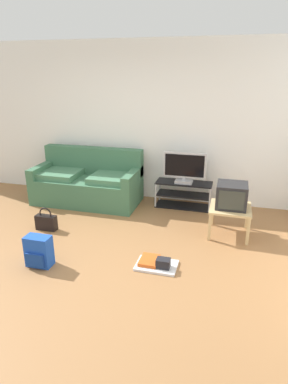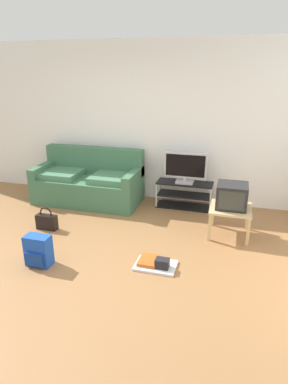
% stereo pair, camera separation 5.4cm
% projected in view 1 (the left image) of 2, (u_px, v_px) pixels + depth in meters
% --- Properties ---
extents(ground_plane, '(9.00, 9.80, 0.02)m').
position_uv_depth(ground_plane, '(80.00, 263.00, 4.05)').
color(ground_plane, olive).
extents(wall_back, '(9.00, 0.10, 2.70)m').
position_uv_depth(wall_back, '(136.00, 122.00, 5.80)').
color(wall_back, white).
rests_on(wall_back, ground_plane).
extents(couch, '(1.82, 0.86, 0.92)m').
position_uv_depth(couch, '(88.00, 183.00, 5.85)').
color(couch, '#3D6B4C').
rests_on(couch, ground_plane).
extents(tv_stand, '(0.94, 0.36, 0.44)m').
position_uv_depth(tv_stand, '(184.00, 194.00, 5.65)').
color(tv_stand, black).
rests_on(tv_stand, ground_plane).
extents(flat_tv, '(0.70, 0.22, 0.51)m').
position_uv_depth(flat_tv, '(184.00, 168.00, 5.46)').
color(flat_tv, '#B2B2B7').
rests_on(flat_tv, tv_stand).
extents(side_table, '(0.56, 0.56, 0.42)m').
position_uv_depth(side_table, '(230.00, 211.00, 4.63)').
color(side_table, tan).
rests_on(side_table, ground_plane).
extents(crt_tv, '(0.41, 0.41, 0.33)m').
position_uv_depth(crt_tv, '(232.00, 195.00, 4.57)').
color(crt_tv, '#232326').
rests_on(crt_tv, side_table).
extents(backpack, '(0.30, 0.24, 0.38)m').
position_uv_depth(backpack, '(39.00, 251.00, 3.93)').
color(backpack, blue).
rests_on(backpack, ground_plane).
extents(handbag, '(0.31, 0.12, 0.35)m').
position_uv_depth(handbag, '(46.00, 222.00, 4.84)').
color(handbag, black).
rests_on(handbag, ground_plane).
extents(floor_tray, '(0.49, 0.34, 0.14)m').
position_uv_depth(floor_tray, '(156.00, 264.00, 3.94)').
color(floor_tray, silver).
rests_on(floor_tray, ground_plane).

